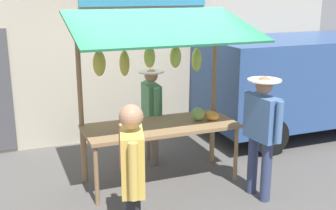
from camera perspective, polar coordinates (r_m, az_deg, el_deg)
name	(u,v)px	position (r m, az deg, el deg)	size (l,w,h in m)	color
ground_plane	(161,181)	(6.52, -0.98, -10.01)	(40.00, 40.00, 0.00)	#514F4C
street_backdrop	(116,49)	(8.05, -6.94, 7.40)	(9.00, 0.30, 3.40)	#B2A893
market_stall	(161,78)	(6.07, -0.96, 3.56)	(2.50, 1.46, 2.50)	olive
vendor_with_sunhat	(151,109)	(6.90, -2.21, -0.51)	(0.40, 0.67, 1.56)	#726656
shopper_with_shopping_bag	(131,164)	(4.90, -4.98, -7.86)	(0.30, 0.65, 1.51)	navy
shopper_with_ponytail	(132,174)	(4.30, -4.74, -9.18)	(0.34, 0.70, 1.72)	#232328
shopper_in_striped_shirt	(262,127)	(5.82, 12.33, -2.91)	(0.44, 0.71, 1.69)	navy
parked_van	(306,76)	(8.80, 17.80, 3.63)	(4.41, 1.87, 1.88)	#2D4C84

